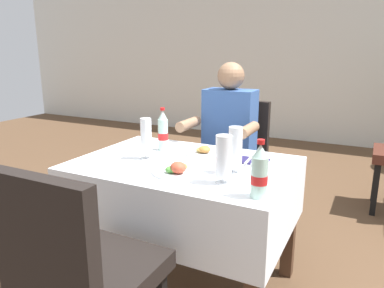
% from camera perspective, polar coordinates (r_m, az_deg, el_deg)
% --- Properties ---
extents(back_wall, '(11.00, 0.12, 2.83)m').
position_cam_1_polar(back_wall, '(5.70, 18.67, 14.47)').
color(back_wall, silver).
rests_on(back_wall, ground).
extents(main_dining_table, '(1.17, 0.82, 0.75)m').
position_cam_1_polar(main_dining_table, '(2.07, -1.25, -7.42)').
color(main_dining_table, white).
rests_on(main_dining_table, ground).
extents(chair_far_diner_seat, '(0.44, 0.50, 0.97)m').
position_cam_1_polar(chair_far_diner_seat, '(2.77, 6.52, -2.19)').
color(chair_far_diner_seat, black).
rests_on(chair_far_diner_seat, ground).
extents(chair_near_camera_side, '(0.44, 0.50, 0.97)m').
position_cam_1_polar(chair_near_camera_side, '(1.50, -16.50, -18.11)').
color(chair_near_camera_side, black).
rests_on(chair_near_camera_side, ground).
extents(seated_diner_far, '(0.50, 0.46, 1.26)m').
position_cam_1_polar(seated_diner_far, '(2.64, 5.34, 0.52)').
color(seated_diner_far, '#282D42').
rests_on(seated_diner_far, ground).
extents(plate_near_camera, '(0.26, 0.26, 0.07)m').
position_cam_1_polar(plate_near_camera, '(1.83, -2.22, -3.98)').
color(plate_near_camera, white).
rests_on(plate_near_camera, main_dining_table).
extents(plate_far_diner, '(0.22, 0.22, 0.05)m').
position_cam_1_polar(plate_far_diner, '(2.16, 1.89, -1.17)').
color(plate_far_diner, white).
rests_on(plate_far_diner, main_dining_table).
extents(beer_glass_left, '(0.07, 0.07, 0.24)m').
position_cam_1_polar(beer_glass_left, '(1.82, 6.70, -0.98)').
color(beer_glass_left, white).
rests_on(beer_glass_left, main_dining_table).
extents(beer_glass_middle, '(0.07, 0.07, 0.23)m').
position_cam_1_polar(beer_glass_middle, '(2.06, -7.10, 0.77)').
color(beer_glass_middle, white).
rests_on(beer_glass_middle, main_dining_table).
extents(beer_glass_right, '(0.07, 0.07, 0.23)m').
position_cam_1_polar(beer_glass_right, '(1.68, 4.91, -2.24)').
color(beer_glass_right, white).
rests_on(beer_glass_right, main_dining_table).
extents(cola_bottle_primary, '(0.06, 0.06, 0.26)m').
position_cam_1_polar(cola_bottle_primary, '(2.24, -4.51, 1.93)').
color(cola_bottle_primary, silver).
rests_on(cola_bottle_primary, main_dining_table).
extents(cola_bottle_secondary, '(0.07, 0.07, 0.25)m').
position_cam_1_polar(cola_bottle_secondary, '(1.54, 10.39, -4.39)').
color(cola_bottle_secondary, silver).
rests_on(cola_bottle_secondary, main_dining_table).
extents(napkin_cutlery_set, '(0.18, 0.19, 0.01)m').
position_cam_1_polar(napkin_cutlery_set, '(2.05, 9.34, -2.57)').
color(napkin_cutlery_set, '#231E4C').
rests_on(napkin_cutlery_set, main_dining_table).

